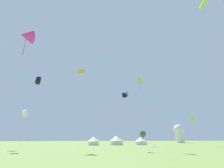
{
  "coord_description": "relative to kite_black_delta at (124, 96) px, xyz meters",
  "views": [
    {
      "loc": [
        -7.46,
        -4.27,
        2.08
      ],
      "look_at": [
        0.0,
        32.0,
        15.15
      ],
      "focal_mm": 25.14,
      "sensor_mm": 36.0,
      "label": 1
    }
  ],
  "objects": [
    {
      "name": "kite_magenta_delta",
      "position": [
        -21.89,
        -6.37,
        9.79
      ],
      "size": [
        3.87,
        3.84,
        23.4
      ],
      "color": "#E02DA3",
      "rests_on": "ground"
    },
    {
      "name": "kite_black_box",
      "position": [
        -21.7,
        6.06,
        4.76
      ],
      "size": [
        1.12,
        2.96,
        17.91
      ],
      "color": "black",
      "rests_on": "ground"
    },
    {
      "name": "festival_tent_center",
      "position": [
        4.07,
        25.83,
        -10.19
      ],
      "size": [
        5.11,
        5.11,
        3.32
      ],
      "color": "white",
      "rests_on": "ground"
    },
    {
      "name": "kite_lime_box",
      "position": [
        4.14,
        -0.91,
        4.13
      ],
      "size": [
        1.04,
        3.25,
        17.04
      ],
      "color": "#99DB2D",
      "rests_on": "ground"
    },
    {
      "name": "observatory_dome",
      "position": [
        50.74,
        54.73,
        -6.01
      ],
      "size": [
        6.4,
        6.4,
        10.8
      ],
      "color": "white",
      "rests_on": "ground"
    },
    {
      "name": "kite_lime_parafoil",
      "position": [
        18.38,
        -10.89,
        22.1
      ],
      "size": [
        2.54,
        4.15,
        34.9
      ],
      "color": "#99DB2D",
      "rests_on": "ground"
    },
    {
      "name": "festival_tent_left",
      "position": [
        13.92,
        25.83,
        -10.44
      ],
      "size": [
        4.41,
        4.41,
        2.87
      ],
      "color": "white",
      "rests_on": "ground"
    },
    {
      "name": "festival_tent_right",
      "position": [
        -4.59,
        25.83,
        -10.39
      ],
      "size": [
        4.53,
        4.53,
        2.95
      ],
      "color": "white",
      "rests_on": "ground"
    },
    {
      "name": "kite_yellow_delta",
      "position": [
        -10.51,
        3.33,
        6.59
      ],
      "size": [
        2.41,
        2.68,
        19.84
      ],
      "color": "yellow",
      "rests_on": "ground"
    },
    {
      "name": "kite_lime_diamond",
      "position": [
        27.04,
        10.96,
        -3.59
      ],
      "size": [
        1.33,
        2.86,
        9.38
      ],
      "color": "#99DB2D",
      "rests_on": "ground"
    },
    {
      "name": "kite_black_delta",
      "position": [
        0.0,
        0.0,
        0.0
      ],
      "size": [
        1.76,
        2.19,
        12.9
      ],
      "color": "black",
      "rests_on": "ground"
    },
    {
      "name": "kite_white_box",
      "position": [
        -22.83,
        4.33,
        -4.29
      ],
      "size": [
        1.46,
        2.08,
        8.67
      ],
      "color": "white",
      "rests_on": "ground"
    },
    {
      "name": "kite_cyan_diamond",
      "position": [
        8.19,
        23.39,
        7.79
      ],
      "size": [
        2.84,
        2.62,
        21.41
      ],
      "color": "#1EB7CC",
      "rests_on": "ground"
    },
    {
      "name": "tree_distant_left",
      "position": [
        25.52,
        51.63,
        -7.08
      ],
      "size": [
        3.59,
        3.59,
        6.78
      ],
      "color": "brown",
      "rests_on": "ground"
    }
  ]
}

